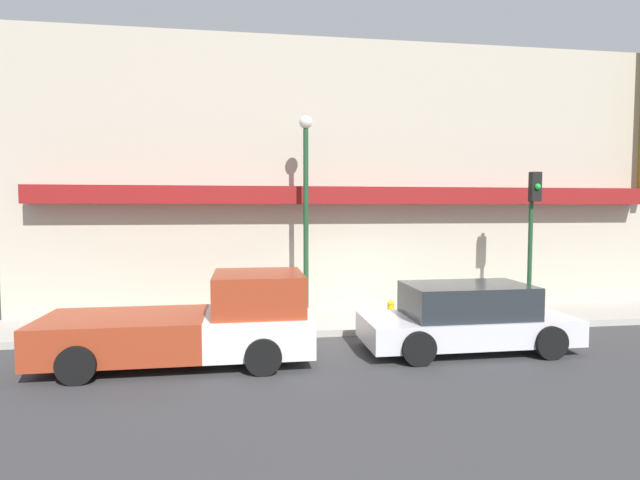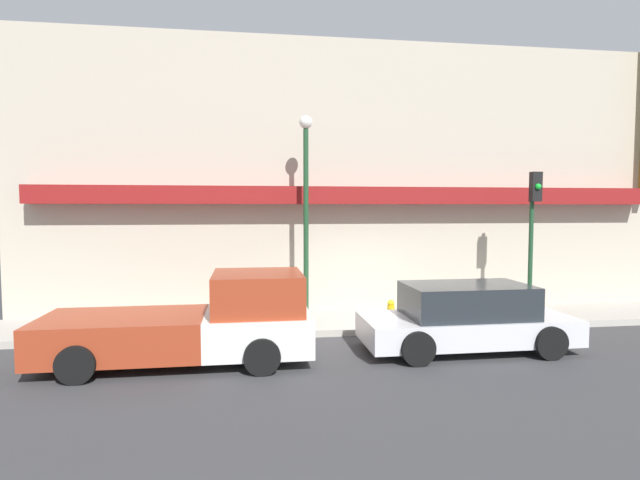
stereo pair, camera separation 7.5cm
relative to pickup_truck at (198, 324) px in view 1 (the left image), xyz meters
name	(u,v)px [view 1 (the left image)]	position (x,y,z in m)	size (l,w,h in m)	color
ground_plane	(378,335)	(4.30, 1.57, -0.81)	(80.00, 80.00, 0.00)	#38383A
sidewalk	(366,321)	(4.30, 2.79, -0.73)	(36.00, 2.44, 0.17)	#ADA89E
building	(348,182)	(4.31, 5.49, 3.27)	(19.80, 3.80, 9.01)	#BCB29E
pickup_truck	(198,324)	(0.00, 0.00, 0.00)	(5.47, 2.30, 1.86)	white
parked_car	(467,318)	(5.94, 0.00, -0.08)	(4.74, 2.08, 1.51)	silver
fire_hydrant	(391,311)	(4.83, 2.25, -0.34)	(0.20, 0.20, 0.60)	yellow
street_lamp	(306,193)	(2.62, 2.90, 2.82)	(0.36, 0.36, 5.53)	#1E4728
traffic_light	(532,219)	(8.78, 2.09, 2.11)	(0.28, 0.42, 4.03)	#1E4728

